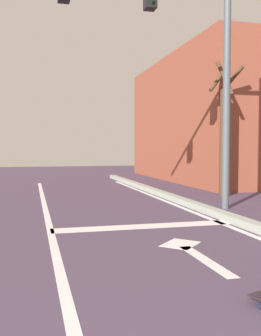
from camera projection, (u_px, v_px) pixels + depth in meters
The scene contains 8 objects.
lane_line_center at pixel (53, 242), 5.77m from camera, with size 0.12×20.00×0.01m, color silver.
lane_line_curbside at pixel (242, 231), 6.54m from camera, with size 0.12×20.00×0.01m, color silver.
stop_bar at pixel (144, 226), 6.96m from camera, with size 3.27×0.40×0.01m, color silver.
lane_arrow_stem at pixel (206, 260), 4.86m from camera, with size 0.16×1.40×0.01m, color silver.
lane_arrow_head at pixel (180, 244), 5.68m from camera, with size 0.56×0.44×0.01m, color silver.
curb_strip at pixel (255, 227), 6.59m from camera, with size 0.24×24.00×0.14m, color #98A094.
traffic_signal_mast at pixel (165, 33), 8.43m from camera, with size 5.56×0.34×5.46m.
roadside_tree at pixel (225, 137), 11.39m from camera, with size 1.06×0.99×3.87m.
Camera 1 is at (-0.43, 0.19, 1.41)m, focal length 41.66 mm.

